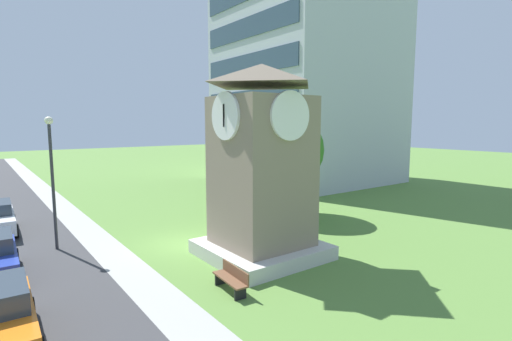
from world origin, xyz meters
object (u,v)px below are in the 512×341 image
park_bench (232,279)px  street_lamp (52,169)px  tree_near_tower (286,150)px  clock_tower (262,175)px

park_bench → street_lamp: size_ratio=0.29×
park_bench → tree_near_tower: bearing=129.4°
clock_tower → park_bench: clock_tower is taller
park_bench → tree_near_tower: (-7.27, 8.87, 3.78)m
clock_tower → tree_near_tower: 7.73m
street_lamp → clock_tower: bearing=47.7°
clock_tower → street_lamp: 9.70m
clock_tower → tree_near_tower: clock_tower is taller
park_bench → tree_near_tower: 12.07m
clock_tower → tree_near_tower: (-5.05, 5.83, 0.56)m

